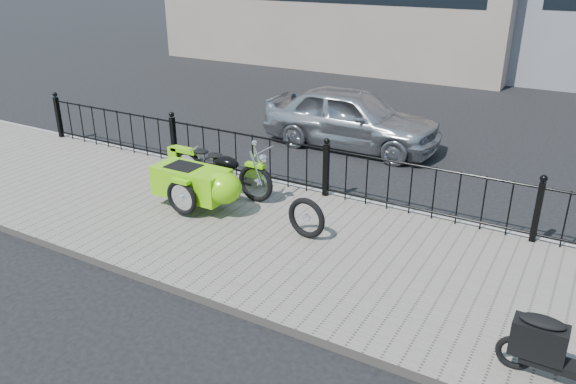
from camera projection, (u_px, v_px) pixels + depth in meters
The scene contains 8 objects.
ground at pixel (290, 229), 9.13m from camera, with size 120.00×120.00×0.00m, color black.
sidewalk at pixel (274, 238), 8.71m from camera, with size 30.00×3.80×0.12m, color slate.
curb at pixel (329, 195), 10.26m from camera, with size 30.00×0.10×0.12m, color gray.
iron_fence at pixel (326, 171), 9.94m from camera, with size 14.11×0.11×1.08m.
motorcycle_sidecar at pixel (205, 181), 9.49m from camera, with size 2.28×1.48×0.98m.
scooter at pixel (563, 351), 5.56m from camera, with size 1.45×0.42×0.98m.
spare_tire at pixel (306, 218), 8.50m from camera, with size 0.65×0.65×0.09m, color black.
sedan_car at pixel (352, 118), 12.77m from camera, with size 1.63×4.05×1.38m, color #AAACB1.
Camera 1 is at (4.06, -7.08, 4.14)m, focal length 35.00 mm.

